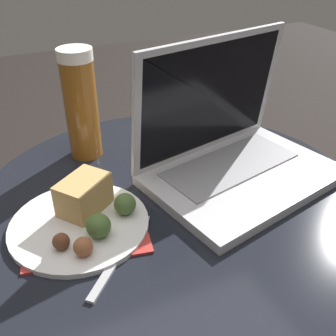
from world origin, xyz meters
TOP-DOWN VIEW (x-y plane):
  - table at (0.00, 0.00)m, footprint 0.71×0.71m
  - napkin at (-0.17, -0.03)m, footprint 0.21×0.17m
  - laptop at (0.13, 0.03)m, footprint 0.39×0.31m
  - beer_glass at (-0.10, 0.22)m, footprint 0.07×0.07m
  - snack_plate at (-0.16, -0.00)m, footprint 0.22×0.22m
  - fork at (-0.12, -0.08)m, footprint 0.14×0.15m

SIDE VIEW (x-z plane):
  - table at x=0.00m, z-range 0.13..0.66m
  - napkin at x=-0.17m, z-range 0.53..0.53m
  - fork at x=-0.12m, z-range 0.53..0.54m
  - snack_plate at x=-0.16m, z-range 0.52..0.58m
  - laptop at x=0.13m, z-range 0.46..0.71m
  - beer_glass at x=-0.10m, z-range 0.53..0.75m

